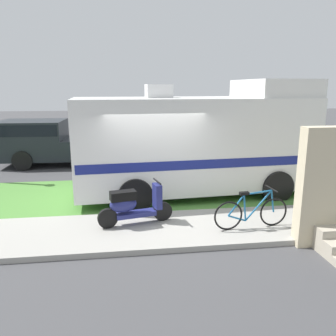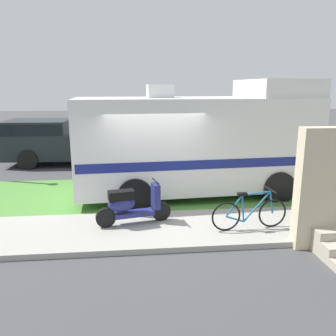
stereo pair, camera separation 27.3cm
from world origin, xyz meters
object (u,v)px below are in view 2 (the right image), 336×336
at_px(pickup_truck_near, 62,140).
at_px(bottle_green, 322,219).
at_px(bicycle, 250,213).
at_px(scooter, 131,205).
at_px(motorhome_rv, 198,141).

relative_size(pickup_truck_near, bottle_green, 20.17).
bearing_deg(bicycle, pickup_truck_near, 125.04).
height_order(scooter, bicycle, scooter).
bearing_deg(scooter, pickup_truck_near, 111.73).
xyz_separation_m(motorhome_rv, pickup_truck_near, (-4.81, 4.72, -0.62)).
height_order(bicycle, bottle_green, bicycle).
relative_size(scooter, bottle_green, 6.09).
distance_m(scooter, pickup_truck_near, 7.70).
bearing_deg(bicycle, bottle_green, 2.32).
xyz_separation_m(pickup_truck_near, bottle_green, (7.10, -7.62, -0.73)).
height_order(scooter, bottle_green, scooter).
bearing_deg(scooter, bicycle, -11.98).
distance_m(motorhome_rv, pickup_truck_near, 6.77).
height_order(motorhome_rv, scooter, motorhome_rv).
bearing_deg(bottle_green, bicycle, -177.68).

